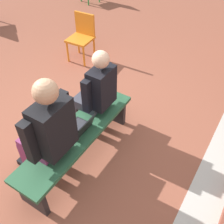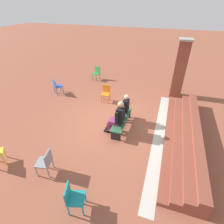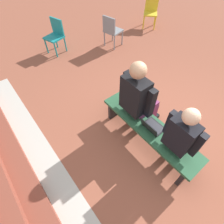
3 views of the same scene
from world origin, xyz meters
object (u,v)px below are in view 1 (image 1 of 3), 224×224
bench (78,138)px  plastic_chair_foreground (82,34)px  laptop (80,128)px  person_adult (47,132)px  person_student (95,92)px

bench → plastic_chair_foreground: size_ratio=2.14×
laptop → plastic_chair_foreground: 2.38m
bench → plastic_chair_foreground: bearing=-144.5°
laptop → plastic_chair_foreground: size_ratio=0.38×
person_adult → laptop: 0.49m
person_adult → plastic_chair_foreground: 2.69m
bench → plastic_chair_foreground: plastic_chair_foreground is taller
person_student → bench: bearing=7.7°
person_adult → laptop: size_ratio=4.50×
bench → laptop: 0.15m
plastic_chair_foreground → person_adult: bearing=29.7°
person_student → person_adult: person_adult is taller
person_student → plastic_chair_foreground: size_ratio=1.54×
bench → person_adult: bearing=-11.4°
bench → person_adult: person_adult is taller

